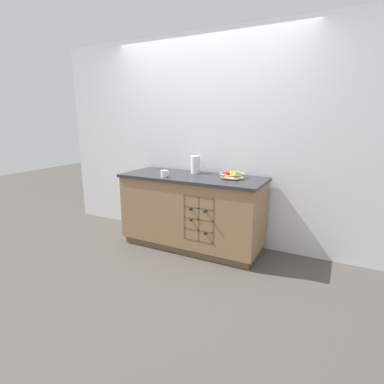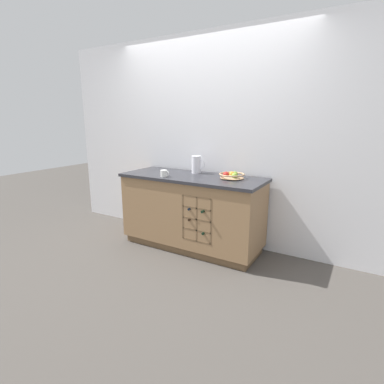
% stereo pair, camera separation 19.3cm
% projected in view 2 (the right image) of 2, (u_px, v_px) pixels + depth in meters
% --- Properties ---
extents(ground_plane, '(14.00, 14.00, 0.00)m').
position_uv_depth(ground_plane, '(192.00, 246.00, 3.73)').
color(ground_plane, '#4C4742').
extents(back_wall, '(4.40, 0.06, 2.55)m').
position_uv_depth(back_wall, '(207.00, 141.00, 3.74)').
color(back_wall, white).
rests_on(back_wall, ground_plane).
extents(kitchen_island, '(1.72, 0.68, 0.89)m').
position_uv_depth(kitchen_island, '(192.00, 211.00, 3.62)').
color(kitchen_island, brown).
rests_on(kitchen_island, ground_plane).
extents(fruit_bowl, '(0.29, 0.29, 0.08)m').
position_uv_depth(fruit_bowl, '(232.00, 175.00, 3.34)').
color(fruit_bowl, tan).
rests_on(fruit_bowl, kitchen_island).
extents(white_pitcher, '(0.18, 0.12, 0.21)m').
position_uv_depth(white_pitcher, '(197.00, 164.00, 3.67)').
color(white_pitcher, white).
rests_on(white_pitcher, kitchen_island).
extents(ceramic_mug, '(0.11, 0.08, 0.08)m').
position_uv_depth(ceramic_mug, '(164.00, 173.00, 3.45)').
color(ceramic_mug, white).
rests_on(ceramic_mug, kitchen_island).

